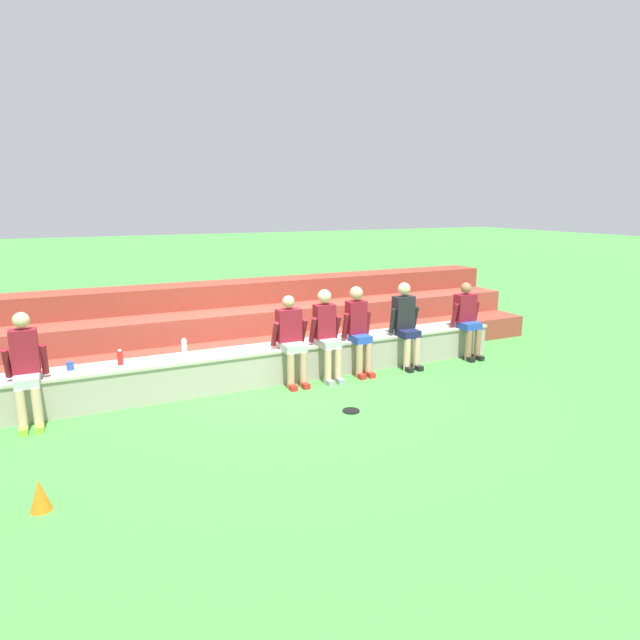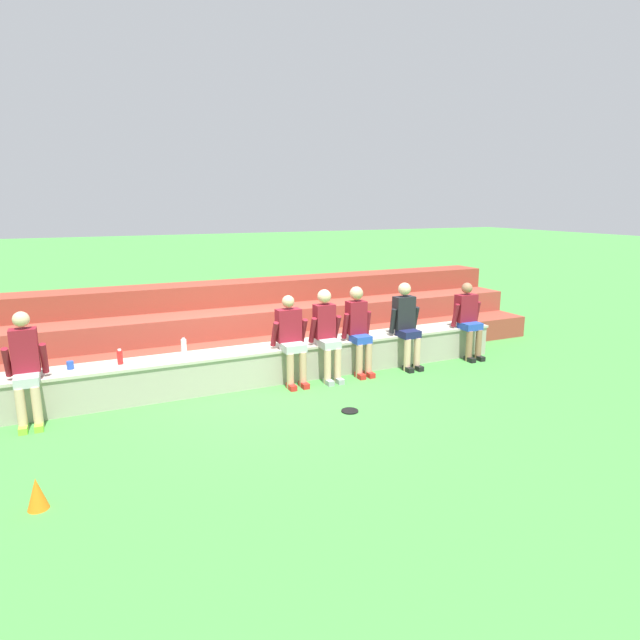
# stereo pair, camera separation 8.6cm
# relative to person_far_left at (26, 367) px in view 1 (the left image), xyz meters

# --- Properties ---
(ground_plane) EXTENTS (80.00, 80.00, 0.00)m
(ground_plane) POSITION_rel_person_far_left_xyz_m (3.39, 0.02, -0.76)
(ground_plane) COLOR #428E3D
(stone_seating_wall) EXTENTS (8.02, 0.59, 0.55)m
(stone_seating_wall) POSITION_rel_person_far_left_xyz_m (3.39, 0.29, -0.46)
(stone_seating_wall) COLOR #A8A08E
(stone_seating_wall) RESTS_ON ground
(brick_bleachers) EXTENTS (11.33, 2.20, 1.26)m
(brick_bleachers) POSITION_rel_person_far_left_xyz_m (3.39, 2.08, -0.27)
(brick_bleachers) COLOR brown
(brick_bleachers) RESTS_ON ground
(person_far_left) EXTENTS (0.49, 0.58, 1.42)m
(person_far_left) POSITION_rel_person_far_left_xyz_m (0.00, 0.00, 0.00)
(person_far_left) COLOR #DBAD89
(person_far_left) RESTS_ON ground
(person_left_of_center) EXTENTS (0.55, 0.56, 1.37)m
(person_left_of_center) POSITION_rel_person_far_left_xyz_m (3.55, 0.03, -0.02)
(person_left_of_center) COLOR tan
(person_left_of_center) RESTS_ON ground
(person_center) EXTENTS (0.50, 0.56, 1.42)m
(person_center) POSITION_rel_person_far_left_xyz_m (4.13, -0.01, 0.01)
(person_center) COLOR #DBAD89
(person_center) RESTS_ON ground
(person_right_of_center) EXTENTS (0.49, 0.54, 1.43)m
(person_right_of_center) POSITION_rel_person_far_left_xyz_m (4.72, 0.03, 0.02)
(person_right_of_center) COLOR tan
(person_right_of_center) RESTS_ON ground
(person_far_right) EXTENTS (0.53, 0.55, 1.43)m
(person_far_right) POSITION_rel_person_far_left_xyz_m (5.62, 0.00, 0.02)
(person_far_right) COLOR #DBAD89
(person_far_right) RESTS_ON ground
(person_rightmost_edge) EXTENTS (0.56, 0.52, 1.35)m
(person_rightmost_edge) POSITION_rel_person_far_left_xyz_m (6.93, 0.00, -0.02)
(person_rightmost_edge) COLOR #996B4C
(person_rightmost_edge) RESTS_ON ground
(water_bottle_mid_right) EXTENTS (0.08, 0.08, 0.27)m
(water_bottle_mid_right) POSITION_rel_person_far_left_xyz_m (1.99, 0.31, -0.08)
(water_bottle_mid_right) COLOR silver
(water_bottle_mid_right) RESTS_ON stone_seating_wall
(water_bottle_center_gap) EXTENTS (0.08, 0.08, 0.21)m
(water_bottle_center_gap) POSITION_rel_person_far_left_xyz_m (1.12, 0.30, -0.11)
(water_bottle_center_gap) COLOR red
(water_bottle_center_gap) RESTS_ON stone_seating_wall
(plastic_cup_left_end) EXTENTS (0.09, 0.09, 0.11)m
(plastic_cup_left_end) POSITION_rel_person_far_left_xyz_m (0.49, 0.35, -0.15)
(plastic_cup_left_end) COLOR blue
(plastic_cup_left_end) RESTS_ON stone_seating_wall
(frisbee) EXTENTS (0.23, 0.23, 0.02)m
(frisbee) POSITION_rel_person_far_left_xyz_m (3.83, -1.36, -0.75)
(frisbee) COLOR black
(frisbee) RESTS_ON ground
(sports_cone) EXTENTS (0.19, 0.19, 0.30)m
(sports_cone) POSITION_rel_person_far_left_xyz_m (0.16, -2.22, -0.60)
(sports_cone) COLOR orange
(sports_cone) RESTS_ON ground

